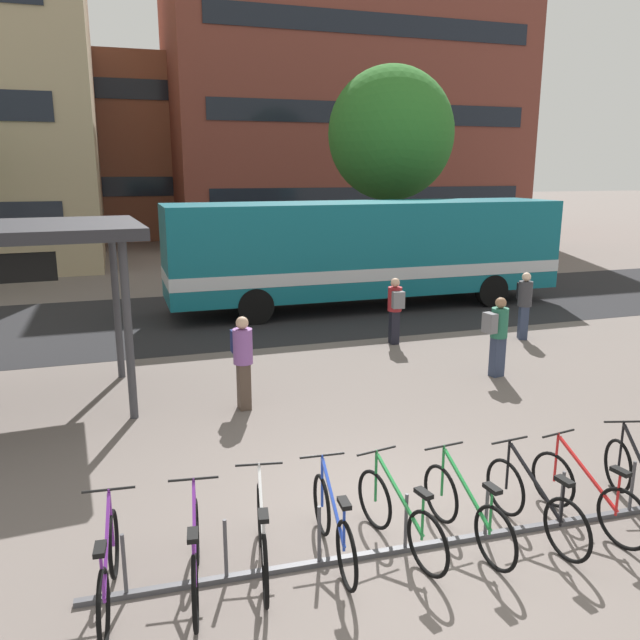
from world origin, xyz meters
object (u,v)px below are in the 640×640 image
(parked_bicycle_green_4, at_px, (400,518))
(commuter_black_pack_1, at_px, (524,301))
(parked_bicycle_green_5, at_px, (467,512))
(parked_bicycle_black_6, at_px, (534,505))
(parked_bicycle_red_7, at_px, (586,496))
(commuter_grey_pack_2, at_px, (498,332))
(parked_bicycle_white_2, at_px, (262,538))
(city_bus, at_px, (368,249))
(commuter_navy_pack_4, at_px, (243,356))
(parked_bicycle_purple_0, at_px, (109,571))
(parked_bicycle_blue_3, at_px, (333,526))
(parked_bicycle_purple_1, at_px, (196,557))
(commuter_grey_pack_3, at_px, (395,307))
(street_tree_0, at_px, (391,134))
(parked_bicycle_black_8, at_px, (639,482))

(parked_bicycle_green_4, xyz_separation_m, commuter_black_pack_1, (6.79, 7.31, 0.58))
(parked_bicycle_green_5, bearing_deg, parked_bicycle_black_6, -102.10)
(parked_bicycle_red_7, distance_m, commuter_grey_pack_2, 5.63)
(parked_bicycle_white_2, height_order, parked_bicycle_black_6, same)
(parked_bicycle_green_4, height_order, parked_bicycle_black_6, same)
(city_bus, xyz_separation_m, parked_bicycle_red_7, (-2.23, -12.28, -1.39))
(parked_bicycle_red_7, distance_m, commuter_navy_pack_4, 5.93)
(parked_bicycle_green_4, height_order, commuter_navy_pack_4, commuter_navy_pack_4)
(city_bus, bearing_deg, parked_bicycle_green_4, -110.65)
(parked_bicycle_black_6, bearing_deg, parked_bicycle_green_4, 76.78)
(parked_bicycle_purple_0, xyz_separation_m, parked_bicycle_red_7, (5.37, -0.23, 0.00))
(parked_bicycle_red_7, relative_size, commuter_navy_pack_4, 1.02)
(parked_bicycle_red_7, bearing_deg, commuter_navy_pack_4, 23.25)
(parked_bicycle_blue_3, relative_size, commuter_black_pack_1, 1.02)
(parked_bicycle_purple_0, relative_size, parked_bicycle_purple_1, 1.00)
(parked_bicycle_white_2, bearing_deg, parked_bicycle_green_5, -85.27)
(parked_bicycle_purple_0, distance_m, parked_bicycle_green_4, 3.06)
(parked_bicycle_green_5, relative_size, commuter_navy_pack_4, 1.03)
(city_bus, height_order, parked_bicycle_purple_1, city_bus)
(parked_bicycle_white_2, height_order, parked_bicycle_red_7, same)
(parked_bicycle_white_2, relative_size, commuter_grey_pack_3, 1.05)
(city_bus, xyz_separation_m, commuter_black_pack_1, (2.25, -4.73, -0.81))
(street_tree_0, bearing_deg, parked_bicycle_purple_0, -121.27)
(parked_bicycle_green_5, distance_m, parked_bicycle_black_8, 2.38)
(parked_bicycle_purple_0, xyz_separation_m, parked_bicycle_green_4, (3.06, 0.00, 0.00))
(parked_bicycle_purple_1, distance_m, commuter_navy_pack_4, 5.06)
(parked_bicycle_white_2, xyz_separation_m, street_tree_0, (9.36, 17.84, 5.12))
(parked_bicycle_green_4, bearing_deg, commuter_grey_pack_2, -51.86)
(parked_bicycle_black_6, height_order, parked_bicycle_red_7, same)
(city_bus, xyz_separation_m, street_tree_0, (3.29, 5.89, 3.72))
(parked_bicycle_green_4, relative_size, commuter_black_pack_1, 1.01)
(commuter_black_pack_1, relative_size, commuter_grey_pack_3, 1.04)
(city_bus, height_order, street_tree_0, street_tree_0)
(commuter_black_pack_1, bearing_deg, parked_bicycle_red_7, -8.31)
(commuter_grey_pack_2, bearing_deg, parked_bicycle_green_4, -142.05)
(parked_bicycle_black_8, bearing_deg, street_tree_0, 1.45)
(commuter_grey_pack_2, bearing_deg, parked_bicycle_white_2, -150.96)
(parked_bicycle_purple_0, height_order, commuter_navy_pack_4, commuter_navy_pack_4)
(parked_bicycle_purple_1, bearing_deg, parked_bicycle_purple_0, 95.33)
(parked_bicycle_blue_3, bearing_deg, parked_bicycle_black_6, -93.36)
(parked_bicycle_green_5, distance_m, commuter_grey_pack_3, 8.45)
(parked_bicycle_black_8, bearing_deg, parked_bicycle_purple_0, 104.39)
(parked_bicycle_black_8, relative_size, commuter_black_pack_1, 0.99)
(parked_bicycle_red_7, xyz_separation_m, parked_bicycle_black_8, (0.84, 0.06, 0.00))
(parked_bicycle_purple_1, height_order, commuter_navy_pack_4, commuter_navy_pack_4)
(parked_bicycle_green_5, distance_m, commuter_grey_pack_2, 6.29)
(parked_bicycle_blue_3, distance_m, commuter_navy_pack_4, 4.74)
(commuter_grey_pack_2, height_order, street_tree_0, street_tree_0)
(parked_bicycle_blue_3, relative_size, parked_bicycle_black_8, 1.03)
(parked_bicycle_green_4, distance_m, parked_bicycle_red_7, 2.32)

